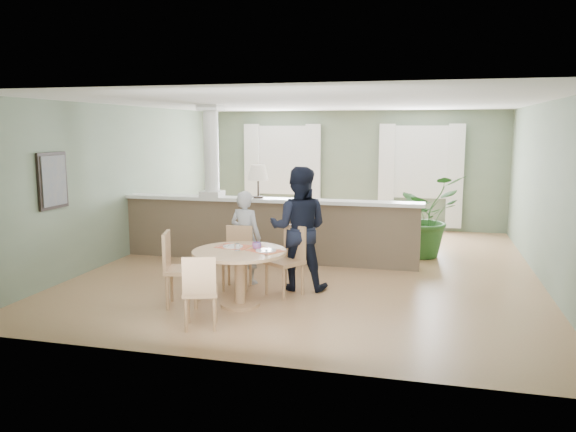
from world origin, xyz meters
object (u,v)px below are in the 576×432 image
(chair_side, at_px, (176,265))
(child_person, at_px, (246,237))
(chair_far_man, at_px, (288,257))
(dining_table, at_px, (240,262))
(man_person, at_px, (299,228))
(sofa, at_px, (266,224))
(chair_far_boy, at_px, (238,254))
(houseplant, at_px, (423,216))
(chair_near, at_px, (200,288))

(chair_side, bearing_deg, child_person, -40.02)
(chair_far_man, bearing_deg, chair_side, -113.33)
(dining_table, height_order, chair_far_man, chair_far_man)
(child_person, height_order, man_person, man_person)
(child_person, xyz_separation_m, man_person, (0.83, -0.09, 0.19))
(sofa, bearing_deg, chair_far_boy, -96.64)
(houseplant, relative_size, chair_side, 1.51)
(chair_far_boy, height_order, chair_near, chair_far_boy)
(sofa, relative_size, chair_far_boy, 3.29)
(houseplant, distance_m, man_person, 3.10)
(child_person, bearing_deg, chair_far_boy, 97.26)
(chair_far_boy, height_order, chair_side, chair_side)
(sofa, xyz_separation_m, man_person, (1.32, -2.83, 0.45))
(chair_far_boy, distance_m, chair_far_man, 0.80)
(chair_near, height_order, child_person, child_person)
(dining_table, xyz_separation_m, child_person, (-0.28, 1.06, 0.11))
(sofa, height_order, child_person, child_person)
(dining_table, bearing_deg, chair_near, -99.69)
(chair_far_man, bearing_deg, chair_near, -78.83)
(sofa, height_order, chair_side, chair_side)
(chair_far_boy, distance_m, child_person, 0.33)
(chair_far_man, bearing_deg, man_person, 107.97)
(chair_far_boy, xyz_separation_m, chair_side, (-0.49, -1.00, 0.05))
(chair_far_boy, relative_size, man_person, 0.51)
(chair_far_man, height_order, man_person, man_person)
(man_person, bearing_deg, chair_near, 64.56)
(houseplant, height_order, chair_side, houseplant)
(sofa, height_order, houseplant, houseplant)
(houseplant, bearing_deg, chair_far_man, -121.50)
(sofa, height_order, chair_near, chair_near)
(chair_side, relative_size, man_person, 0.55)
(chair_far_boy, bearing_deg, chair_side, -122.76)
(child_person, relative_size, man_person, 0.79)
(chair_far_boy, height_order, man_person, man_person)
(dining_table, bearing_deg, child_person, 104.76)
(sofa, xyz_separation_m, houseplant, (3.01, -0.24, 0.31))
(chair_far_man, bearing_deg, dining_table, -92.57)
(chair_near, height_order, chair_side, chair_side)
(sofa, distance_m, houseplant, 3.04)
(sofa, distance_m, chair_near, 4.78)
(sofa, xyz_separation_m, chair_far_boy, (0.45, -3.00, 0.06))
(houseplant, bearing_deg, chair_far_boy, -132.89)
(chair_far_boy, bearing_deg, dining_table, -75.07)
(chair_near, relative_size, chair_side, 0.90)
(chair_far_man, height_order, chair_side, chair_side)
(sofa, bearing_deg, child_person, -95.15)
(chair_far_boy, relative_size, chair_side, 0.91)
(dining_table, relative_size, chair_side, 1.25)
(chair_side, distance_m, man_person, 1.82)
(dining_table, xyz_separation_m, chair_near, (-0.16, -0.94, -0.10))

